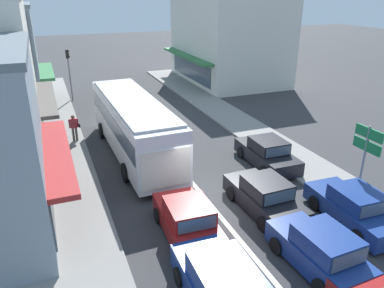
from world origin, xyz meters
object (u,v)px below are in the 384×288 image
at_px(parked_sedan_kerb_front, 354,208).
at_px(traffic_light_downstreet, 69,66).
at_px(hatchback_queue_far_back, 320,251).
at_px(sedan_queue_gap_filler, 265,197).
at_px(sedan_adjacent_lane_trail, 188,221).
at_px(parked_sedan_kerb_second, 267,153).
at_px(city_bus, 134,123).
at_px(directional_road_sign, 367,147).
at_px(pedestrian_with_handbag_near, 74,126).

distance_m(parked_sedan_kerb_front, traffic_light_downstreet, 24.27).
relative_size(hatchback_queue_far_back, parked_sedan_kerb_front, 0.88).
height_order(sedan_queue_gap_filler, sedan_adjacent_lane_trail, same).
height_order(hatchback_queue_far_back, parked_sedan_kerb_second, hatchback_queue_far_back).
xyz_separation_m(sedan_adjacent_lane_trail, parked_sedan_kerb_front, (6.46, -1.54, 0.00)).
xyz_separation_m(city_bus, directional_road_sign, (7.66, -8.73, 0.82)).
bearing_deg(sedan_queue_gap_filler, traffic_light_downstreet, 106.08).
distance_m(sedan_queue_gap_filler, directional_road_sign, 4.61).
xyz_separation_m(sedan_adjacent_lane_trail, parked_sedan_kerb_second, (6.11, 4.30, 0.00)).
xyz_separation_m(city_bus, traffic_light_downstreet, (-2.24, 12.81, 0.97)).
bearing_deg(traffic_light_downstreet, parked_sedan_kerb_front, -68.79).
bearing_deg(parked_sedan_kerb_second, pedestrian_with_handbag_near, 142.76).
xyz_separation_m(hatchback_queue_far_back, parked_sedan_kerb_front, (3.05, 1.68, -0.05)).
bearing_deg(sedan_queue_gap_filler, hatchback_queue_far_back, -93.26).
xyz_separation_m(city_bus, pedestrian_with_handbag_near, (-2.95, 3.03, -0.81)).
distance_m(city_bus, sedan_queue_gap_filler, 8.60).
relative_size(parked_sedan_kerb_front, traffic_light_downstreet, 1.01).
xyz_separation_m(hatchback_queue_far_back, sedan_adjacent_lane_trail, (-3.40, 3.22, -0.05)).
relative_size(traffic_light_downstreet, directional_road_sign, 1.17).
distance_m(hatchback_queue_far_back, traffic_light_downstreet, 24.97).
height_order(hatchback_queue_far_back, parked_sedan_kerb_front, hatchback_queue_far_back).
relative_size(sedan_adjacent_lane_trail, parked_sedan_kerb_second, 1.01).
height_order(hatchback_queue_far_back, traffic_light_downstreet, traffic_light_downstreet).
bearing_deg(parked_sedan_kerb_front, directional_road_sign, 40.66).
relative_size(city_bus, hatchback_queue_far_back, 2.90).
bearing_deg(sedan_queue_gap_filler, directional_road_sign, -14.74).
bearing_deg(pedestrian_with_handbag_near, parked_sedan_kerb_second, -37.24).
height_order(sedan_adjacent_lane_trail, parked_sedan_kerb_second, same).
height_order(city_bus, sedan_adjacent_lane_trail, city_bus).
height_order(city_bus, pedestrian_with_handbag_near, city_bus).
bearing_deg(pedestrian_with_handbag_near, traffic_light_downstreet, 85.87).
bearing_deg(pedestrian_with_handbag_near, directional_road_sign, -47.95).
relative_size(hatchback_queue_far_back, parked_sedan_kerb_second, 0.89).
relative_size(hatchback_queue_far_back, traffic_light_downstreet, 0.90).
bearing_deg(parked_sedan_kerb_second, sedan_queue_gap_filler, -123.40).
distance_m(sedan_queue_gap_filler, parked_sedan_kerb_front, 3.50).
bearing_deg(sedan_adjacent_lane_trail, traffic_light_downstreet, 96.22).
xyz_separation_m(parked_sedan_kerb_second, traffic_light_downstreet, (-8.40, 16.70, 2.19)).
xyz_separation_m(directional_road_sign, pedestrian_with_handbag_near, (-10.61, 11.76, -1.64)).
relative_size(directional_road_sign, pedestrian_with_handbag_near, 2.21).
height_order(parked_sedan_kerb_front, parked_sedan_kerb_second, same).
height_order(directional_road_sign, pedestrian_with_handbag_near, directional_road_sign).
bearing_deg(directional_road_sign, traffic_light_downstreet, 114.69).
bearing_deg(parked_sedan_kerb_second, hatchback_queue_far_back, -109.81).
distance_m(traffic_light_downstreet, pedestrian_with_handbag_near, 9.97).
bearing_deg(hatchback_queue_far_back, pedestrian_with_handbag_near, 113.90).
bearing_deg(sedan_queue_gap_filler, pedestrian_with_handbag_near, 121.69).
relative_size(city_bus, sedan_queue_gap_filler, 2.57).
xyz_separation_m(city_bus, sedan_queue_gap_filler, (3.66, -7.68, -1.22)).
distance_m(parked_sedan_kerb_second, pedestrian_with_handbag_near, 11.45).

